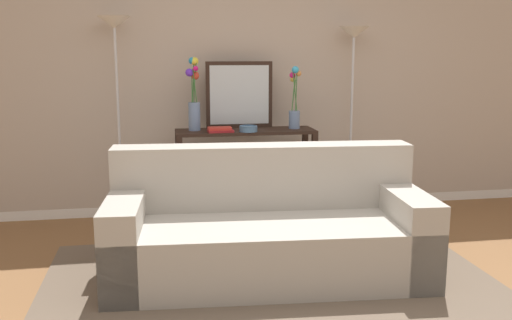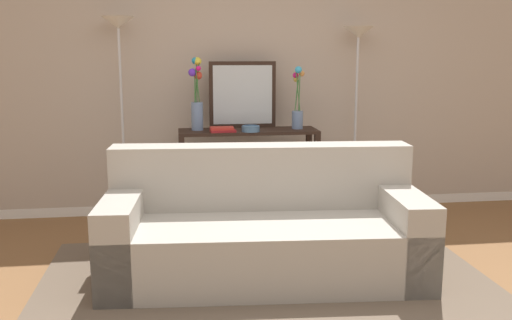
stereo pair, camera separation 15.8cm
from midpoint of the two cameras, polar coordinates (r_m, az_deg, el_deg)
ground_plane at (r=3.51m, az=6.53°, el=-15.49°), size 16.00×16.00×0.02m
back_wall at (r=5.50m, az=0.59°, el=9.18°), size 12.00×0.15×2.77m
area_rug at (r=3.92m, az=2.27°, el=-12.20°), size 3.05×1.96×0.01m
couch at (r=3.97m, az=1.95°, el=-7.22°), size 2.21×1.06×0.88m
console_table at (r=5.15m, az=0.10°, el=0.12°), size 1.25×0.38×0.85m
floor_lamp_left at (r=5.16m, az=-12.67°, el=9.52°), size 0.28×0.28×1.84m
floor_lamp_right at (r=5.43m, az=10.97°, el=9.05°), size 0.28×0.28×1.77m
wall_mirror at (r=5.23m, az=-0.48°, el=6.57°), size 0.61×0.02×0.60m
vase_tall_flowers at (r=5.08m, az=-5.08°, el=6.09°), size 0.12×0.12×0.64m
vase_short_flowers at (r=5.18m, az=5.08°, el=5.37°), size 0.11×0.12×0.56m
fruit_bowl at (r=4.98m, az=0.36°, el=3.18°), size 0.16×0.16×0.05m
book_stack at (r=4.97m, az=-2.49°, el=3.07°), size 0.23×0.14×0.04m
book_row_under_console at (r=5.24m, az=-3.98°, el=-5.65°), size 0.30×0.18×0.13m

